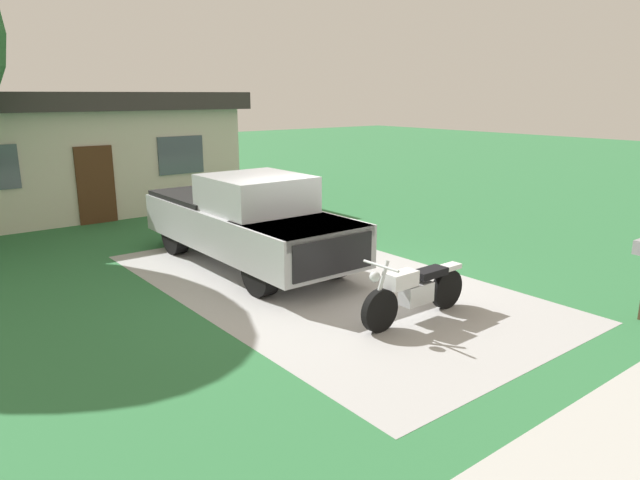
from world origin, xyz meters
TOP-DOWN VIEW (x-y plane):
  - ground_plane at (0.00, 0.00)m, footprint 80.00×80.00m
  - driveway_pad at (0.00, 0.00)m, footprint 4.99×8.69m
  - motorcycle at (0.07, -2.22)m, footprint 2.21×0.70m
  - pickup_truck at (-0.39, 2.05)m, footprint 2.02×5.64m
  - neighbor_house at (-1.52, 10.48)m, footprint 9.60×5.60m

SIDE VIEW (x-z plane):
  - ground_plane at x=0.00m, z-range 0.00..0.00m
  - driveway_pad at x=0.00m, z-range 0.00..0.01m
  - motorcycle at x=0.07m, z-range -0.07..1.02m
  - pickup_truck at x=-0.39m, z-range 0.00..1.90m
  - neighbor_house at x=-1.52m, z-range 0.04..3.54m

